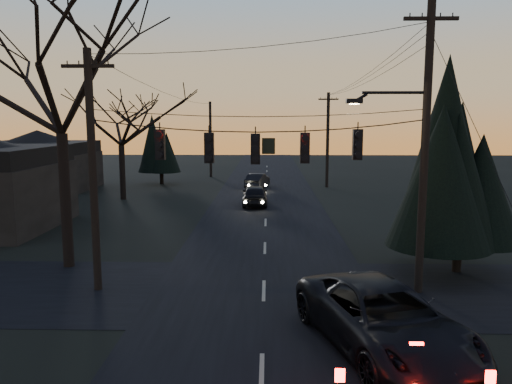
{
  "coord_description": "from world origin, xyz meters",
  "views": [
    {
      "loc": [
        0.13,
        -7.21,
        6.09
      ],
      "look_at": [
        -0.28,
        9.78,
        3.63
      ],
      "focal_mm": 35.0,
      "sensor_mm": 36.0,
      "label": 1
    }
  ],
  "objects_px": {
    "bare_tree_left": "(59,77)",
    "utility_pole_right": "(418,292)",
    "sedan_oncoming_a": "(255,195)",
    "sedan_oncoming_b": "(258,181)",
    "evergreen_right": "(463,161)",
    "utility_pole_left": "(98,290)",
    "utility_pole_far_r": "(327,187)",
    "utility_pole_far_l": "(211,177)",
    "suv_near": "(383,319)"
  },
  "relations": [
    {
      "from": "utility_pole_left",
      "to": "utility_pole_far_r",
      "type": "distance_m",
      "value": 30.27
    },
    {
      "from": "utility_pole_left",
      "to": "bare_tree_left",
      "type": "height_order",
      "value": "bare_tree_left"
    },
    {
      "from": "utility_pole_far_r",
      "to": "utility_pole_far_l",
      "type": "relative_size",
      "value": 1.06
    },
    {
      "from": "utility_pole_far_r",
      "to": "sedan_oncoming_a",
      "type": "bearing_deg",
      "value": -122.23
    },
    {
      "from": "bare_tree_left",
      "to": "sedan_oncoming_a",
      "type": "height_order",
      "value": "bare_tree_left"
    },
    {
      "from": "suv_near",
      "to": "utility_pole_right",
      "type": "bearing_deg",
      "value": 46.34
    },
    {
      "from": "utility_pole_far_r",
      "to": "sedan_oncoming_b",
      "type": "height_order",
      "value": "utility_pole_far_r"
    },
    {
      "from": "utility_pole_right",
      "to": "utility_pole_far_r",
      "type": "distance_m",
      "value": 28.0
    },
    {
      "from": "utility_pole_left",
      "to": "bare_tree_left",
      "type": "bearing_deg",
      "value": 127.73
    },
    {
      "from": "bare_tree_left",
      "to": "utility_pole_far_r",
      "type": "bearing_deg",
      "value": 61.43
    },
    {
      "from": "evergreen_right",
      "to": "sedan_oncoming_b",
      "type": "bearing_deg",
      "value": 109.12
    },
    {
      "from": "utility_pole_far_r",
      "to": "utility_pole_far_l",
      "type": "xyz_separation_m",
      "value": [
        -11.5,
        8.0,
        0.0
      ]
    },
    {
      "from": "utility_pole_far_l",
      "to": "sedan_oncoming_b",
      "type": "xyz_separation_m",
      "value": [
        5.2,
        -8.74,
        0.65
      ]
    },
    {
      "from": "suv_near",
      "to": "utility_pole_far_r",
      "type": "bearing_deg",
      "value": 69.02
    },
    {
      "from": "bare_tree_left",
      "to": "utility_pole_right",
      "type": "bearing_deg",
      "value": -11.72
    },
    {
      "from": "utility_pole_left",
      "to": "utility_pole_far_r",
      "type": "relative_size",
      "value": 1.0
    },
    {
      "from": "suv_near",
      "to": "sedan_oncoming_a",
      "type": "xyz_separation_m",
      "value": [
        -4.0,
        22.59,
        -0.13
      ]
    },
    {
      "from": "bare_tree_left",
      "to": "sedan_oncoming_b",
      "type": "relative_size",
      "value": 2.8
    },
    {
      "from": "sedan_oncoming_a",
      "to": "sedan_oncoming_b",
      "type": "relative_size",
      "value": 1.1
    },
    {
      "from": "utility_pole_far_r",
      "to": "utility_pole_far_l",
      "type": "bearing_deg",
      "value": 145.18
    },
    {
      "from": "suv_near",
      "to": "sedan_oncoming_b",
      "type": "relative_size",
      "value": 1.59
    },
    {
      "from": "utility_pole_right",
      "to": "sedan_oncoming_a",
      "type": "height_order",
      "value": "utility_pole_right"
    },
    {
      "from": "utility_pole_right",
      "to": "utility_pole_far_r",
      "type": "relative_size",
      "value": 1.18
    },
    {
      "from": "sedan_oncoming_b",
      "to": "utility_pole_right",
      "type": "bearing_deg",
      "value": 116.9
    },
    {
      "from": "sedan_oncoming_a",
      "to": "sedan_oncoming_b",
      "type": "bearing_deg",
      "value": -91.51
    },
    {
      "from": "sedan_oncoming_a",
      "to": "bare_tree_left",
      "type": "bearing_deg",
      "value": 62.49
    },
    {
      "from": "bare_tree_left",
      "to": "suv_near",
      "type": "distance_m",
      "value": 15.24
    },
    {
      "from": "utility_pole_far_r",
      "to": "bare_tree_left",
      "type": "height_order",
      "value": "bare_tree_left"
    },
    {
      "from": "bare_tree_left",
      "to": "sedan_oncoming_b",
      "type": "xyz_separation_m",
      "value": [
        7.4,
        24.42,
        -7.11
      ]
    },
    {
      "from": "utility_pole_far_r",
      "to": "sedan_oncoming_a",
      "type": "xyz_separation_m",
      "value": [
        -6.3,
        -9.99,
        0.74
      ]
    },
    {
      "from": "utility_pole_left",
      "to": "suv_near",
      "type": "relative_size",
      "value": 1.35
    },
    {
      "from": "utility_pole_left",
      "to": "evergreen_right",
      "type": "distance_m",
      "value": 14.71
    },
    {
      "from": "utility_pole_far_r",
      "to": "sedan_oncoming_a",
      "type": "relative_size",
      "value": 1.95
    },
    {
      "from": "utility_pole_left",
      "to": "evergreen_right",
      "type": "relative_size",
      "value": 1.09
    },
    {
      "from": "utility_pole_left",
      "to": "sedan_oncoming_a",
      "type": "distance_m",
      "value": 18.76
    },
    {
      "from": "utility_pole_left",
      "to": "sedan_oncoming_b",
      "type": "xyz_separation_m",
      "value": [
        5.2,
        27.26,
        0.65
      ]
    },
    {
      "from": "utility_pole_right",
      "to": "bare_tree_left",
      "type": "bearing_deg",
      "value": 168.28
    },
    {
      "from": "utility_pole_left",
      "to": "suv_near",
      "type": "bearing_deg",
      "value": -26.46
    },
    {
      "from": "bare_tree_left",
      "to": "evergreen_right",
      "type": "height_order",
      "value": "bare_tree_left"
    },
    {
      "from": "utility_pole_left",
      "to": "bare_tree_left",
      "type": "xyz_separation_m",
      "value": [
        -2.2,
        2.84,
        7.76
      ]
    },
    {
      "from": "sedan_oncoming_b",
      "to": "utility_pole_left",
      "type": "bearing_deg",
      "value": 93.09
    },
    {
      "from": "utility_pole_right",
      "to": "sedan_oncoming_b",
      "type": "relative_size",
      "value": 2.53
    },
    {
      "from": "utility_pole_left",
      "to": "utility_pole_far_r",
      "type": "height_order",
      "value": "same"
    },
    {
      "from": "utility_pole_right",
      "to": "sedan_oncoming_b",
      "type": "height_order",
      "value": "utility_pole_right"
    },
    {
      "from": "utility_pole_right",
      "to": "evergreen_right",
      "type": "distance_m",
      "value": 5.63
    },
    {
      "from": "utility_pole_far_l",
      "to": "sedan_oncoming_a",
      "type": "bearing_deg",
      "value": -73.88
    },
    {
      "from": "sedan_oncoming_a",
      "to": "evergreen_right",
      "type": "bearing_deg",
      "value": 117.45
    },
    {
      "from": "sedan_oncoming_a",
      "to": "sedan_oncoming_b",
      "type": "distance_m",
      "value": 9.26
    },
    {
      "from": "utility_pole_left",
      "to": "suv_near",
      "type": "xyz_separation_m",
      "value": [
        9.2,
        -4.58,
        0.88
      ]
    },
    {
      "from": "suv_near",
      "to": "sedan_oncoming_b",
      "type": "xyz_separation_m",
      "value": [
        -4.0,
        31.84,
        -0.22
      ]
    }
  ]
}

